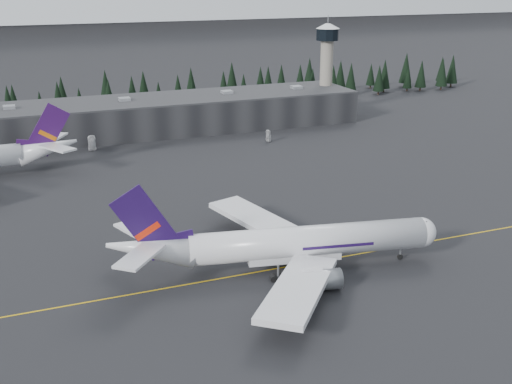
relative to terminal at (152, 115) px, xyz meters
name	(u,v)px	position (x,y,z in m)	size (l,w,h in m)	color
ground	(292,261)	(0.00, -125.00, -6.30)	(1400.00, 1400.00, 0.00)	black
taxiline	(296,265)	(0.00, -127.00, -6.29)	(400.00, 0.40, 0.02)	gold
terminal	(152,115)	(0.00, 0.00, 0.00)	(160.00, 30.00, 12.60)	black
control_tower	(327,59)	(75.00, 3.00, 17.11)	(10.00, 10.00, 37.70)	gray
treeline	(132,96)	(0.00, 37.00, 1.20)	(360.00, 20.00, 15.00)	black
mountain_ridge	(25,11)	(0.00, 875.00, -6.30)	(4400.00, 900.00, 420.00)	white
jet_main	(280,244)	(-3.91, -127.62, -0.67)	(67.30, 61.57, 19.97)	silver
gse_vehicle_a	(92,149)	(-25.55, -19.71, -5.54)	(2.54, 5.50, 1.53)	silver
gse_vehicle_b	(269,140)	(34.73, -30.89, -5.54)	(1.80, 4.47, 1.52)	#BCBBBE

